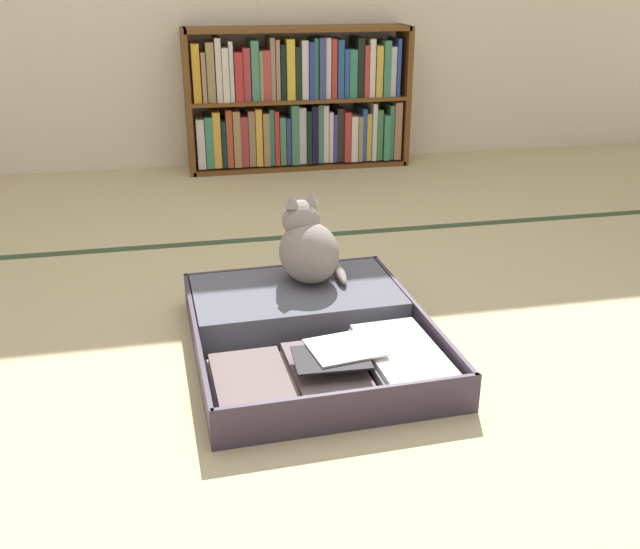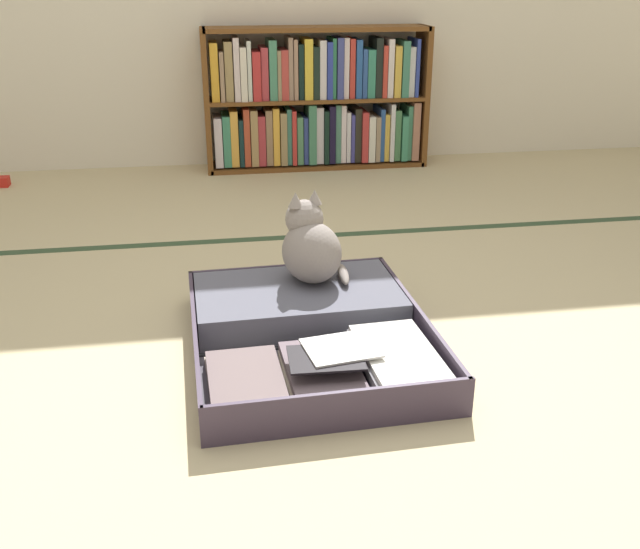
% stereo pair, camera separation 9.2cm
% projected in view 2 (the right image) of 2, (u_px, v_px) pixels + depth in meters
% --- Properties ---
extents(ground_plane, '(10.00, 10.00, 0.00)m').
position_uv_depth(ground_plane, '(320.00, 364.00, 2.05)').
color(ground_plane, '#CBB98C').
extents(tatami_border, '(4.80, 0.05, 0.00)m').
position_uv_depth(tatami_border, '(279.00, 238.00, 3.02)').
color(tatami_border, '#334A2F').
rests_on(tatami_border, ground_plane).
extents(bookshelf, '(1.25, 0.25, 0.77)m').
position_uv_depth(bookshelf, '(316.00, 102.00, 4.01)').
color(bookshelf, brown).
rests_on(bookshelf, ground_plane).
extents(open_suitcase, '(0.70, 0.85, 0.11)m').
position_uv_depth(open_suitcase, '(309.00, 327.00, 2.15)').
color(open_suitcase, '#3D3144').
rests_on(open_suitcase, ground_plane).
extents(black_cat, '(0.25, 0.27, 0.29)m').
position_uv_depth(black_cat, '(310.00, 247.00, 2.28)').
color(black_cat, gray).
rests_on(black_cat, open_suitcase).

